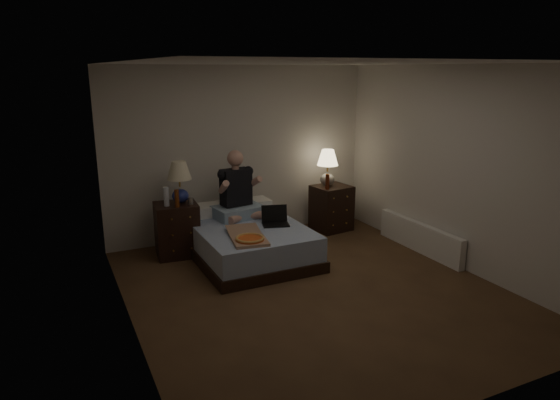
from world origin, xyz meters
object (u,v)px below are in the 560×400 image
beer_bottle_right (327,182)px  radiator (419,237)px  beer_bottle_left (177,198)px  nightstand_left (177,230)px  lamp_right (327,168)px  soda_can (191,201)px  pizza_box (250,239)px  bed (248,241)px  water_bottle (166,197)px  lamp_left (180,182)px  nightstand_right (331,208)px  laptop (276,216)px  person (238,185)px

beer_bottle_right → radiator: size_ratio=0.14×
beer_bottle_left → nightstand_left: bearing=84.5°
lamp_right → beer_bottle_right: 0.29m
soda_can → pizza_box: (0.42, -1.02, -0.28)m
radiator → bed: bearing=160.6°
lamp_right → water_bottle: 2.53m
lamp_left → pizza_box: (0.52, -1.16, -0.51)m
nightstand_right → water_bottle: size_ratio=2.79×
water_bottle → soda_can: 0.32m
nightstand_right → pizza_box: size_ratio=0.92×
nightstand_left → radiator: bearing=-17.5°
bed → lamp_right: lamp_right is taller
nightstand_left → bed: bearing=-26.0°
nightstand_left → beer_bottle_right: size_ratio=3.11×
nightstand_left → nightstand_right: 2.44m
water_bottle → pizza_box: 1.35m
beer_bottle_right → nightstand_right: bearing=40.8°
beer_bottle_left → pizza_box: (0.61, -0.98, -0.34)m
lamp_left → beer_bottle_left: (-0.09, -0.18, -0.17)m
pizza_box → laptop: bearing=50.4°
lamp_left → water_bottle: (-0.20, -0.08, -0.16)m
soda_can → beer_bottle_right: (2.10, 0.03, 0.05)m
lamp_right → laptop: size_ratio=1.65×
water_bottle → laptop: water_bottle is taller
beer_bottle_right → person: size_ratio=0.25×
nightstand_left → nightstand_right: bearing=6.9°
lamp_right → radiator: 1.74m
pizza_box → nightstand_left: bearing=127.1°
lamp_left → soda_can: 0.29m
nightstand_left → beer_bottle_left: bearing=-90.1°
nightstand_left → soda_can: 0.46m
soda_can → beer_bottle_right: 2.10m
person → radiator: bearing=-36.4°
nightstand_right → beer_bottle_right: size_ratio=3.04×
bed → lamp_right: bearing=21.3°
lamp_left → person: bearing=-9.1°
bed → lamp_right: 1.85m
lamp_right → pizza_box: (-1.80, -1.26, -0.49)m
nightstand_left → lamp_left: bearing=21.8°
water_bottle → nightstand_right: bearing=2.7°
pizza_box → lamp_right: bearing=44.6°
lamp_left → beer_bottle_left: 0.26m
beer_bottle_right → pizza_box: size_ratio=0.30×
person → laptop: person is taller
person → lamp_left: bearing=162.8°
person → nightstand_right: bearing=-2.4°
beer_bottle_left → lamp_left: bearing=63.6°
beer_bottle_right → person: bearing=-179.5°
lamp_right → beer_bottle_left: size_ratio=2.43×
nightstand_left → radiator: (3.04, -1.29, -0.16)m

